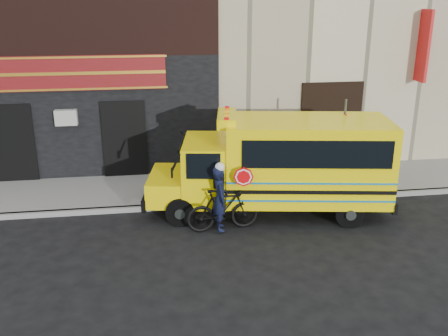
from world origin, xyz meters
The scene contains 7 objects.
ground centered at (0.00, 0.00, 0.00)m, with size 120.00×120.00×0.00m, color black.
curb centered at (0.00, 2.60, 0.07)m, with size 40.00×0.20×0.15m, color gray.
sidewalk centered at (0.00, 4.10, 0.07)m, with size 40.00×3.00×0.15m, color gray.
school_bus centered at (1.34, 1.94, 1.51)m, with size 7.15×3.21×2.92m.
sign_pole centered at (3.26, 2.38, 1.75)m, with size 0.09×0.28×3.17m.
bicycle centered at (-0.50, 1.00, 0.59)m, with size 0.55×1.96×1.18m, color black.
cyclist centered at (-0.58, 0.97, 0.88)m, with size 0.64×0.42×1.76m, color black.
Camera 1 is at (-2.24, -11.03, 5.97)m, focal length 40.00 mm.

